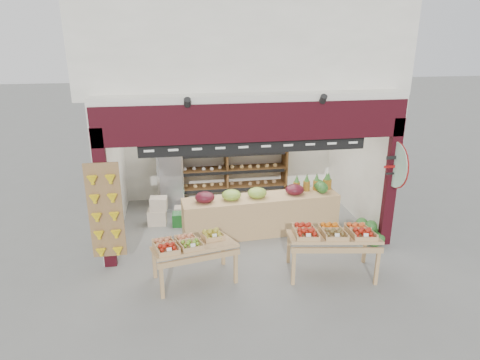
% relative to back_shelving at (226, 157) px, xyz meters
% --- Properties ---
extents(ground, '(60.00, 60.00, 0.00)m').
position_rel_back_shelving_xyz_m(ground, '(0.16, -1.94, -1.15)').
color(ground, slate).
rests_on(ground, ground).
extents(shop_structure, '(6.36, 5.12, 5.40)m').
position_rel_back_shelving_xyz_m(shop_structure, '(0.16, -0.33, 2.77)').
color(shop_structure, white).
rests_on(shop_structure, ground).
extents(banana_board, '(0.60, 0.15, 1.80)m').
position_rel_back_shelving_xyz_m(banana_board, '(-2.57, -3.12, -0.04)').
color(banana_board, '#8E6340').
rests_on(banana_board, ground).
extents(gift_sign, '(0.04, 0.93, 0.92)m').
position_rel_back_shelving_xyz_m(gift_sign, '(2.91, -3.09, 0.60)').
color(gift_sign, silver).
rests_on(gift_sign, ground).
extents(back_shelving, '(3.14, 0.52, 1.93)m').
position_rel_back_shelving_xyz_m(back_shelving, '(0.00, 0.00, 0.00)').
color(back_shelving, brown).
rests_on(back_shelving, ground).
extents(refrigerator, '(0.65, 0.65, 1.60)m').
position_rel_back_shelving_xyz_m(refrigerator, '(-1.41, -0.38, -0.35)').
color(refrigerator, '#BBBEC2').
rests_on(refrigerator, ground).
extents(cardboard_stack, '(0.98, 0.71, 0.65)m').
position_rel_back_shelving_xyz_m(cardboard_stack, '(-1.51, -1.28, -0.91)').
color(cardboard_stack, beige).
rests_on(cardboard_stack, ground).
extents(mid_counter, '(3.41, 0.90, 1.06)m').
position_rel_back_shelving_xyz_m(mid_counter, '(0.48, -2.09, -0.69)').
color(mid_counter, tan).
rests_on(mid_counter, ground).
extents(display_table_left, '(1.54, 1.06, 0.92)m').
position_rel_back_shelving_xyz_m(display_table_left, '(-1.15, -3.76, -0.45)').
color(display_table_left, tan).
rests_on(display_table_left, ground).
extents(display_table_right, '(1.68, 1.10, 1.00)m').
position_rel_back_shelving_xyz_m(display_table_right, '(1.40, -3.91, -0.37)').
color(display_table_right, tan).
rests_on(display_table_right, ground).
extents(watermelon_pile, '(0.66, 0.63, 0.48)m').
position_rel_back_shelving_xyz_m(watermelon_pile, '(2.64, -2.87, -0.98)').
color(watermelon_pile, '#1A4A18').
rests_on(watermelon_pile, ground).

